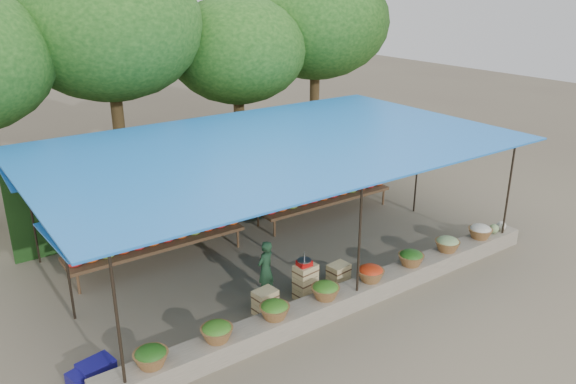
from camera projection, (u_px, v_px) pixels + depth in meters
ground at (276, 255)px, 13.65m from camera, size 60.00×60.00×0.00m
stone_curb at (352, 296)px, 11.48m from camera, size 10.60×0.55×0.40m
stall_canopy at (274, 148)px, 12.75m from camera, size 10.80×6.60×2.82m
produce_baskets at (349, 282)px, 11.29m from camera, size 8.98×0.58×0.34m
netting_backdrop at (213, 172)px, 15.62m from camera, size 10.60×0.06×2.50m
tree_row at (176, 36)px, 16.93m from camera, size 16.51×5.50×7.12m
fruit_table_left at (156, 238)px, 13.13m from camera, size 4.21×0.95×0.93m
fruit_table_right at (323, 194)px, 15.83m from camera, size 4.21×0.95×0.93m
crate_counter at (304, 285)px, 11.66m from camera, size 2.39×0.39×0.77m
weighing_scale at (304, 262)px, 11.47m from camera, size 0.29×0.29×0.31m
vendor_seated at (265, 269)px, 11.64m from camera, size 0.54×0.44×1.26m
customer_left at (105, 224)px, 13.39m from camera, size 0.95×0.85×1.62m
customer_mid at (233, 195)px, 15.37m from camera, size 1.08×0.78×1.50m
customer_right at (316, 175)px, 16.79m from camera, size 1.01×0.67×1.59m
blue_crate_front at (83, 378)px, 9.19m from camera, size 0.53×0.44×0.28m
blue_crate_back at (96, 370)px, 9.33m from camera, size 0.62×0.50×0.33m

